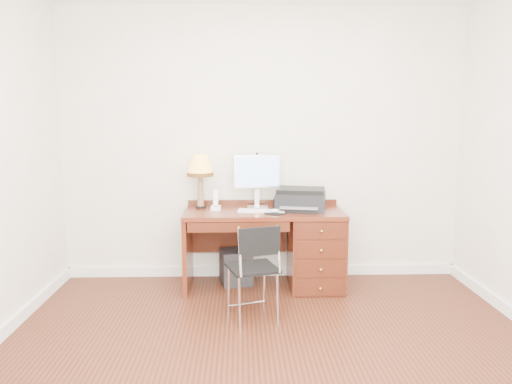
{
  "coord_description": "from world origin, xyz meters",
  "views": [
    {
      "loc": [
        -0.22,
        -3.25,
        1.64
      ],
      "look_at": [
        -0.08,
        1.2,
        0.96
      ],
      "focal_mm": 35.0,
      "sensor_mm": 36.0,
      "label": 1
    }
  ],
  "objects_px": {
    "printer": "(301,199)",
    "leg_lamp": "(200,169)",
    "phone": "(216,204)",
    "chair": "(253,263)",
    "desk": "(297,245)",
    "monitor": "(257,174)",
    "equipment_box": "(236,267)"
  },
  "relations": [
    {
      "from": "leg_lamp",
      "to": "phone",
      "type": "relative_size",
      "value": 2.69
    },
    {
      "from": "desk",
      "to": "chair",
      "type": "distance_m",
      "value": 0.93
    },
    {
      "from": "printer",
      "to": "equipment_box",
      "type": "distance_m",
      "value": 0.93
    },
    {
      "from": "desk",
      "to": "printer",
      "type": "distance_m",
      "value": 0.44
    },
    {
      "from": "monitor",
      "to": "equipment_box",
      "type": "relative_size",
      "value": 1.54
    },
    {
      "from": "leg_lamp",
      "to": "chair",
      "type": "distance_m",
      "value": 1.26
    },
    {
      "from": "printer",
      "to": "desk",
      "type": "bearing_deg",
      "value": -116.81
    },
    {
      "from": "printer",
      "to": "leg_lamp",
      "type": "bearing_deg",
      "value": -175.37
    },
    {
      "from": "leg_lamp",
      "to": "printer",
      "type": "bearing_deg",
      "value": -6.65
    },
    {
      "from": "desk",
      "to": "printer",
      "type": "xyz_separation_m",
      "value": [
        0.03,
        0.04,
        0.44
      ]
    },
    {
      "from": "printer",
      "to": "leg_lamp",
      "type": "distance_m",
      "value": 1.01
    },
    {
      "from": "monitor",
      "to": "leg_lamp",
      "type": "bearing_deg",
      "value": 175.18
    },
    {
      "from": "printer",
      "to": "phone",
      "type": "relative_size",
      "value": 2.68
    },
    {
      "from": "chair",
      "to": "equipment_box",
      "type": "bearing_deg",
      "value": 82.04
    },
    {
      "from": "equipment_box",
      "to": "desk",
      "type": "bearing_deg",
      "value": -20.52
    },
    {
      "from": "phone",
      "to": "chair",
      "type": "relative_size",
      "value": 0.25
    },
    {
      "from": "desk",
      "to": "leg_lamp",
      "type": "xyz_separation_m",
      "value": [
        -0.93,
        0.16,
        0.72
      ]
    },
    {
      "from": "phone",
      "to": "chair",
      "type": "xyz_separation_m",
      "value": [
        0.33,
        -0.84,
        -0.33
      ]
    },
    {
      "from": "phone",
      "to": "chair",
      "type": "distance_m",
      "value": 0.96
    },
    {
      "from": "printer",
      "to": "phone",
      "type": "bearing_deg",
      "value": -167.8
    },
    {
      "from": "desk",
      "to": "monitor",
      "type": "xyz_separation_m",
      "value": [
        -0.38,
        0.17,
        0.66
      ]
    },
    {
      "from": "leg_lamp",
      "to": "equipment_box",
      "type": "xyz_separation_m",
      "value": [
        0.34,
        -0.06,
        -0.97
      ]
    },
    {
      "from": "equipment_box",
      "to": "monitor",
      "type": "bearing_deg",
      "value": 7.43
    },
    {
      "from": "leg_lamp",
      "to": "equipment_box",
      "type": "bearing_deg",
      "value": -9.87
    },
    {
      "from": "monitor",
      "to": "chair",
      "type": "bearing_deg",
      "value": -100.32
    },
    {
      "from": "desk",
      "to": "printer",
      "type": "relative_size",
      "value": 2.86
    },
    {
      "from": "desk",
      "to": "leg_lamp",
      "type": "bearing_deg",
      "value": 170.55
    },
    {
      "from": "equipment_box",
      "to": "chair",
      "type": "bearing_deg",
      "value": -92.38
    },
    {
      "from": "leg_lamp",
      "to": "chair",
      "type": "relative_size",
      "value": 0.66
    },
    {
      "from": "printer",
      "to": "chair",
      "type": "relative_size",
      "value": 0.66
    },
    {
      "from": "monitor",
      "to": "desk",
      "type": "bearing_deg",
      "value": -30.15
    },
    {
      "from": "monitor",
      "to": "phone",
      "type": "distance_m",
      "value": 0.5
    }
  ]
}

